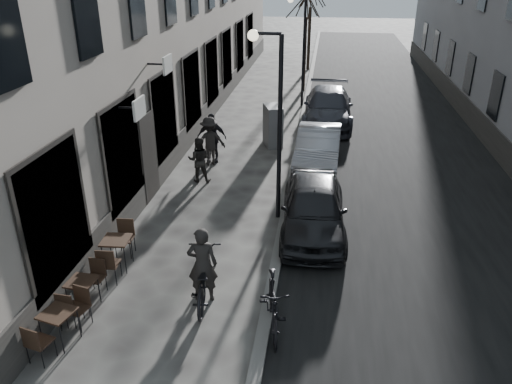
% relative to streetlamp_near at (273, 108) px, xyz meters
% --- Properties ---
extents(ground, '(120.00, 120.00, 0.00)m').
position_rel_streetlamp_near_xyz_m(ground, '(0.17, -6.00, -3.16)').
color(ground, '#3B3835').
rests_on(ground, ground).
extents(road, '(7.30, 60.00, 0.00)m').
position_rel_streetlamp_near_xyz_m(road, '(4.02, 10.00, -3.16)').
color(road, black).
rests_on(road, ground).
extents(kerb, '(0.25, 60.00, 0.12)m').
position_rel_streetlamp_near_xyz_m(kerb, '(0.37, 10.00, -3.10)').
color(kerb, slate).
rests_on(kerb, ground).
extents(streetlamp_near, '(0.90, 0.28, 5.09)m').
position_rel_streetlamp_near_xyz_m(streetlamp_near, '(0.00, 0.00, 0.00)').
color(streetlamp_near, black).
rests_on(streetlamp_near, ground).
extents(streetlamp_far, '(0.90, 0.28, 5.09)m').
position_rel_streetlamp_near_xyz_m(streetlamp_far, '(0.00, 12.00, 0.00)').
color(streetlamp_far, black).
rests_on(streetlamp_far, ground).
extents(tree_near, '(2.40, 2.40, 5.70)m').
position_rel_streetlamp_near_xyz_m(tree_near, '(0.07, 15.00, 1.50)').
color(tree_near, black).
rests_on(tree_near, ground).
extents(bistro_set_a, '(0.70, 1.45, 0.83)m').
position_rel_streetlamp_near_xyz_m(bistro_set_a, '(-3.40, -5.66, -2.74)').
color(bistro_set_a, black).
rests_on(bistro_set_a, ground).
extents(bistro_set_b, '(0.59, 1.37, 0.80)m').
position_rel_streetlamp_near_xyz_m(bistro_set_b, '(-3.43, -4.62, -2.75)').
color(bistro_set_b, black).
rests_on(bistro_set_b, ground).
extents(bistro_set_c, '(0.66, 1.55, 0.90)m').
position_rel_streetlamp_near_xyz_m(bistro_set_c, '(-3.31, -3.07, -2.70)').
color(bistro_set_c, black).
rests_on(bistro_set_c, ground).
extents(sign_board, '(0.41, 0.66, 1.11)m').
position_rel_streetlamp_near_xyz_m(sign_board, '(-3.84, -4.83, -2.71)').
color(sign_board, black).
rests_on(sign_board, ground).
extents(utility_cabinet, '(0.90, 1.19, 1.58)m').
position_rel_streetlamp_near_xyz_m(utility_cabinet, '(-0.63, 5.95, -2.37)').
color(utility_cabinet, slate).
rests_on(utility_cabinet, ground).
extents(bicycle, '(0.95, 2.09, 1.06)m').
position_rel_streetlamp_near_xyz_m(bicycle, '(-1.03, -3.97, -2.63)').
color(bicycle, black).
rests_on(bicycle, ground).
extents(cyclist_rider, '(0.68, 0.49, 1.73)m').
position_rel_streetlamp_near_xyz_m(cyclist_rider, '(-1.03, -3.97, -2.29)').
color(cyclist_rider, black).
rests_on(cyclist_rider, ground).
extents(pedestrian_near, '(0.78, 0.64, 1.50)m').
position_rel_streetlamp_near_xyz_m(pedestrian_near, '(-2.62, 2.15, -2.41)').
color(pedestrian_near, black).
rests_on(pedestrian_near, ground).
extents(pedestrian_mid, '(1.28, 1.06, 1.72)m').
position_rel_streetlamp_near_xyz_m(pedestrian_mid, '(-2.61, 3.67, -2.30)').
color(pedestrian_mid, black).
rests_on(pedestrian_mid, ground).
extents(pedestrian_far, '(1.08, 0.54, 1.78)m').
position_rel_streetlamp_near_xyz_m(pedestrian_far, '(-2.59, 3.95, -2.27)').
color(pedestrian_far, black).
rests_on(pedestrian_far, ground).
extents(car_near, '(1.82, 4.21, 1.41)m').
position_rel_streetlamp_near_xyz_m(car_near, '(1.17, -0.71, -2.45)').
color(car_near, black).
rests_on(car_near, ground).
extents(car_mid, '(1.61, 4.21, 1.37)m').
position_rel_streetlamp_near_xyz_m(car_mid, '(1.17, 3.95, -2.47)').
color(car_mid, '#9D9FA6').
rests_on(car_mid, ground).
extents(car_far, '(2.10, 5.16, 1.50)m').
position_rel_streetlamp_near_xyz_m(car_far, '(1.46, 9.12, -2.41)').
color(car_far, '#32343C').
rests_on(car_far, ground).
extents(moped, '(0.85, 1.95, 1.13)m').
position_rel_streetlamp_near_xyz_m(moped, '(0.53, -4.70, -2.59)').
color(moped, black).
rests_on(moped, ground).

